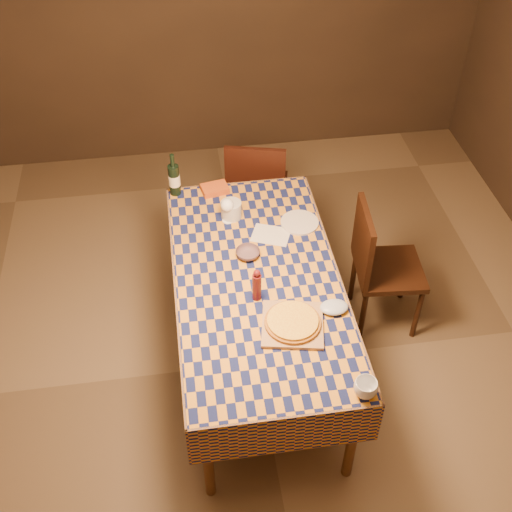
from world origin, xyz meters
The scene contains 16 objects.
room centered at (0.00, 0.00, 1.35)m, with size 5.00×5.10×2.70m.
dining_table centered at (0.00, 0.00, 0.69)m, with size 0.94×1.84×0.77m.
cutting_board centered at (0.13, -0.37, 0.78)m, with size 0.32×0.32×0.02m, color #A1774B.
pizza centered at (0.13, -0.37, 0.80)m, with size 0.35×0.35×0.03m.
pepper_mill centered at (-0.02, -0.15, 0.87)m, with size 0.06×0.06×0.21m.
bowl centered at (-0.03, 0.19, 0.79)m, with size 0.14×0.14×0.04m, color #58414A.
wine_glass centered at (-0.11, 0.53, 0.89)m, with size 0.08×0.08×0.16m.
wine_bottle centered at (-0.41, 0.86, 0.88)m, with size 0.08×0.08×0.30m.
deli_tub centered at (-0.08, 0.57, 0.82)m, with size 0.13×0.13×0.11m, color #BABFC1.
takeout_container centered at (-0.16, 0.84, 0.79)m, with size 0.17×0.12×0.04m, color #BD4D18.
white_plate centered at (0.33, 0.44, 0.78)m, with size 0.24×0.24×0.01m, color silver.
tumbler centered at (0.39, -0.84, 0.82)m, with size 0.12×0.12×0.09m, color white.
flour_patch centered at (0.14, 0.36, 0.77)m, with size 0.22×0.17×0.00m, color silver.
flour_bag centered at (0.37, -0.30, 0.79)m, with size 0.15×0.12×0.05m, color #A5B8D4.
chair_far centered at (0.17, 1.17, 0.52)m, with size 0.51×0.52×0.93m.
chair_right centered at (0.82, 0.27, 0.52)m, with size 0.46×0.45×0.93m.
Camera 1 is at (-0.38, -2.53, 3.35)m, focal length 45.00 mm.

